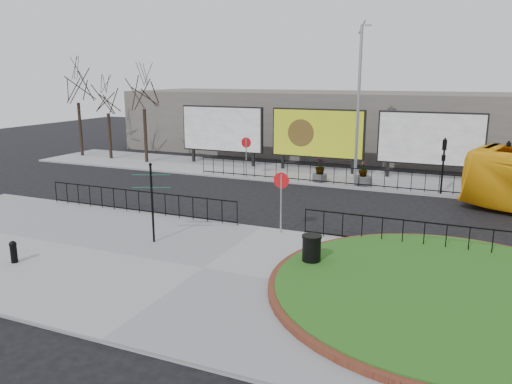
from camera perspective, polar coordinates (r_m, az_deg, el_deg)
The scene contains 25 objects.
ground at distance 21.03m, azimuth 0.67°, elevation -4.30°, with size 90.00×90.00×0.00m, color black.
pavement_near at distance 16.78m, azimuth -6.03°, elevation -8.79°, with size 30.00×10.00×0.12m, color gray.
pavement_far at distance 32.09m, azimuth 8.99°, elevation 1.78°, with size 44.00×6.00×0.12m, color gray.
brick_edge at distance 15.74m, azimuth 20.97°, elevation -10.58°, with size 10.40×10.40×0.18m, color brown.
grass_lawn at distance 15.73m, azimuth 20.98°, elevation -10.51°, with size 10.00×10.00×0.22m, color #214B14.
railing_near_left at distance 23.50m, azimuth -13.24°, elevation -1.08°, with size 10.00×0.10×1.10m, color black, non-canonical shape.
railing_near_right at distance 19.10m, azimuth 18.66°, elevation -4.73°, with size 9.00×0.10×1.10m, color black, non-canonical shape.
railing_far at distance 29.16m, azimuth 9.59°, elevation 1.84°, with size 18.00×0.10×1.10m, color black, non-canonical shape.
speed_sign_far at distance 30.99m, azimuth -1.13°, elevation 5.02°, with size 0.64×0.07×2.47m.
speed_sign_near at distance 19.82m, azimuth 2.91°, elevation 0.34°, with size 0.64×0.07×2.47m.
billboard_left at distance 35.61m, azimuth -3.90°, elevation 7.17°, with size 6.20×0.31×4.10m.
billboard_mid at distance 33.01m, azimuth 7.05°, elevation 6.62°, with size 6.20×0.31×4.10m.
billboard_right at distance 31.77m, azimuth 19.30°, elevation 5.73°, with size 6.20×0.31×4.10m.
lamp_post at distance 30.19m, azimuth 11.64°, elevation 10.09°, with size 0.74×0.18×9.23m.
signal_pole_a at distance 28.19m, azimuth 20.65°, elevation 3.73°, with size 0.22×0.26×3.00m.
signal_pole_b at distance 28.21m, azimuth 26.74°, elevation 3.17°, with size 0.22×0.26×3.00m.
tree_left at distance 37.15m, azimuth -12.64°, elevation 8.71°, with size 2.00×2.00×7.00m, color #2D2119, non-canonical shape.
tree_mid at distance 39.56m, azimuth -16.51°, elevation 8.17°, with size 2.00×2.00×6.20m, color #2D2119, non-canonical shape.
tree_far at distance 41.64m, azimuth -19.61°, elevation 9.07°, with size 2.00×2.00×7.50m, color #2D2119, non-canonical shape.
building_backdrop at distance 41.41m, azimuth 12.65°, elevation 7.59°, with size 40.00×10.00×5.00m, color #605A54.
fingerpost_sign at distance 19.04m, azimuth -11.82°, elevation -0.31°, with size 1.38×0.78×3.06m.
bollard at distance 18.85m, azimuth -25.97°, elevation -6.05°, with size 0.25×0.25×0.77m.
litter_bin at distance 16.65m, azimuth 6.36°, elevation -6.73°, with size 0.66×0.66×1.09m.
planter_b at distance 30.02m, azimuth 7.31°, elevation 2.27°, with size 0.86×0.86×1.44m.
planter_c at distance 29.47m, azimuth 12.12°, elevation 1.69°, with size 0.98×0.98×1.40m.
Camera 1 is at (7.75, -18.50, 6.32)m, focal length 35.00 mm.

